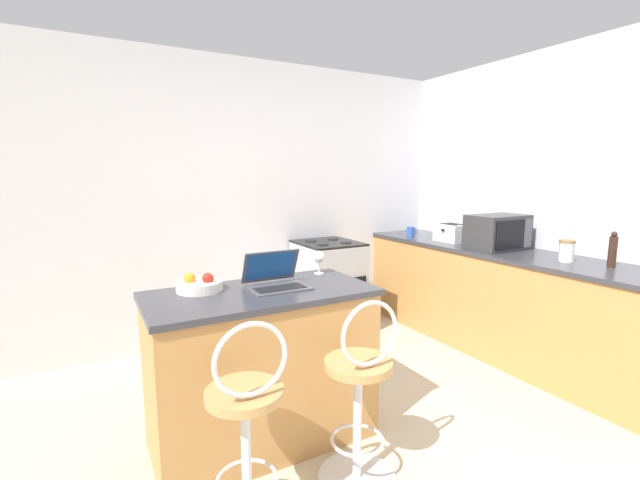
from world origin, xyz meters
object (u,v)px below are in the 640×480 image
mug_blue (411,232)px  pepper_mill (613,250)px  laptop (275,278)px  bar_stool_near (247,433)px  toaster (452,233)px  bar_stool_far (360,399)px  wine_glass_tall (319,257)px  microwave (497,232)px  storage_jar (567,251)px  stove_range (328,287)px  fruit_bowl (200,285)px

mug_blue → pepper_mill: bearing=-82.5°
laptop → pepper_mill: (2.28, -0.65, 0.07)m
bar_stool_near → toaster: bearing=27.6°
bar_stool_far → toaster: bearing=34.1°
laptop → wine_glass_tall: size_ratio=2.20×
laptop → microwave: size_ratio=0.67×
wine_glass_tall → storage_jar: bearing=-17.0°
stove_range → wine_glass_tall: 1.45m
microwave → mug_blue: size_ratio=4.82×
bar_stool_near → microwave: 2.77m
bar_stool_near → fruit_bowl: 0.88m
mug_blue → storage_jar: 1.57m
microwave → wine_glass_tall: 1.80m
bar_stool_far → laptop: 0.81m
laptop → fruit_bowl: bearing=161.6°
toaster → fruit_bowl: (-2.58, -0.61, -0.05)m
pepper_mill → storage_jar: (-0.09, 0.27, -0.04)m
stove_range → fruit_bowl: bearing=-142.3°
toaster → pepper_mill: size_ratio=1.13×
bar_stool_far → microwave: (1.99, 0.83, 0.61)m
bar_stool_far → storage_jar: storage_jar is taller
wine_glass_tall → mug_blue: wine_glass_tall is taller
wine_glass_tall → microwave: bearing=1.7°
toaster → pepper_mill: bearing=-85.6°
laptop → fruit_bowl: 0.42m
bar_stool_near → pepper_mill: bearing=-1.1°
stove_range → toaster: bearing=-27.4°
toaster → mug_blue: size_ratio=2.78×
fruit_bowl → storage_jar: bearing=-11.2°
bar_stool_far → laptop: bearing=107.6°
bar_stool_far → storage_jar: 2.09m
laptop → stove_range: (1.11, 1.30, -0.51)m
stove_range → fruit_bowl: fruit_bowl is taller
storage_jar → stove_range: bearing=122.9°
microwave → pepper_mill: size_ratio=1.96×
microwave → fruit_bowl: 2.59m
fruit_bowl → mug_blue: bearing=23.3°
bar_stool_far → pepper_mill: bearing=-1.4°
fruit_bowl → bar_stool_far: bearing=-51.1°
bar_stool_far → toaster: toaster is taller
stove_range → fruit_bowl: size_ratio=3.56×
bar_stool_near → laptop: 0.88m
bar_stool_far → pepper_mill: 2.17m
bar_stool_far → mug_blue: 2.62m
bar_stool_near → toaster: (2.57, 1.34, 0.54)m
microwave → storage_jar: size_ratio=3.04×
toaster → mug_blue: 0.46m
bar_stool_far → mug_blue: size_ratio=9.43×
stove_range → fruit_bowl: (-1.51, -1.16, 0.49)m
mug_blue → wine_glass_tall: bearing=-148.6°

